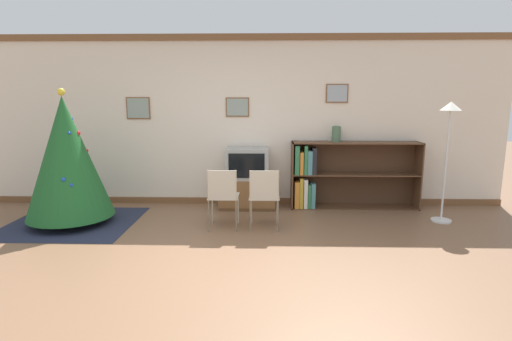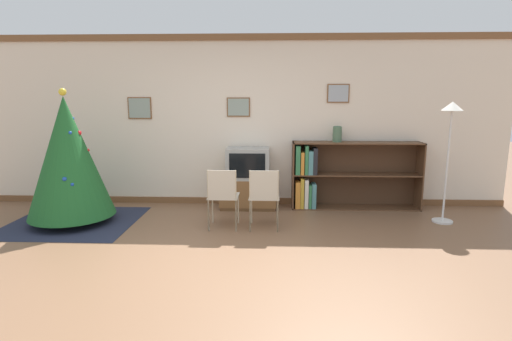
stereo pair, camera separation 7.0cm
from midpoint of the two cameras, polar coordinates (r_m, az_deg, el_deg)
The scene contains 11 objects.
ground_plane at distance 4.24m, azimuth -4.89°, elevation -13.92°, with size 24.00×24.00×0.00m, color brown.
wall_back at distance 6.47m, azimuth -2.22°, elevation 7.01°, with size 8.57×0.11×2.70m.
area_rug at distance 6.22m, azimuth -24.29°, elevation -6.72°, with size 1.74×1.58×0.01m.
christmas_tree at distance 6.03m, azimuth -24.95°, elevation 1.72°, with size 1.16×1.16×1.85m.
tv_console at distance 6.34m, azimuth -0.81°, elevation -3.24°, with size 0.88×0.46×0.48m.
television at distance 6.24m, azimuth -0.83°, elevation 1.02°, with size 0.66×0.44×0.48m.
folding_chair_left at distance 5.29m, azimuth -4.39°, elevation -3.47°, with size 0.40×0.40×0.82m.
folding_chair_right at distance 5.25m, azimuth 1.54°, elevation -3.54°, with size 0.40×0.40×0.82m.
bookshelf at distance 6.41m, azimuth 11.32°, elevation -0.66°, with size 2.00×0.36×1.05m.
vase at distance 6.35m, azimuth 11.85°, elevation 5.15°, with size 0.14×0.14×0.25m.
standing_lamp at distance 6.06m, azimuth 26.31°, elevation 5.12°, with size 0.28×0.28×1.68m.
Camera 2 is at (0.54, -3.82, 1.76)m, focal length 28.00 mm.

